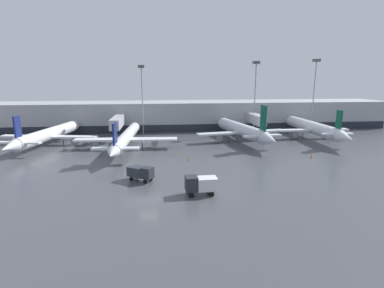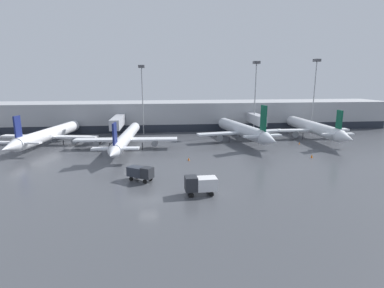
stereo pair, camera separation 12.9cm
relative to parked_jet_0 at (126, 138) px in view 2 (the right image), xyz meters
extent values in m
plane|color=#424449|center=(6.14, -32.11, -2.73)|extent=(320.00, 320.00, 0.00)
cube|color=#9EA0A5|center=(6.14, 29.89, 1.77)|extent=(160.00, 16.00, 9.00)
cube|color=#1E232D|center=(6.14, 21.84, -1.53)|extent=(156.80, 0.10, 2.40)
cube|color=#A8AAB2|center=(37.35, 15.93, 1.87)|extent=(2.60, 11.92, 2.80)
cylinder|color=#3F4247|center=(37.35, 10.57, -1.13)|extent=(0.44, 0.44, 3.20)
cube|color=#A8AAB2|center=(-3.73, 14.32, 1.87)|extent=(2.60, 15.13, 2.80)
cylinder|color=#3F4247|center=(-3.73, 7.36, -1.13)|extent=(0.44, 0.44, 3.20)
cylinder|color=silver|center=(0.05, 0.82, 0.07)|extent=(4.43, 30.00, 2.66)
cone|color=silver|center=(1.02, 17.21, 0.07)|extent=(2.70, 3.07, 2.53)
cone|color=silver|center=(-0.95, -16.09, 0.07)|extent=(2.63, 4.13, 2.40)
cube|color=silver|center=(0.00, 0.08, -0.46)|extent=(24.56, 4.55, 0.44)
cube|color=silver|center=(-0.77, -12.90, 0.34)|extent=(9.37, 2.29, 0.35)
cube|color=navy|center=(-0.77, -12.90, 3.14)|extent=(0.53, 2.82, 4.55)
cylinder|color=slate|center=(-6.82, 0.48, -1.27)|extent=(1.66, 3.50, 1.46)
cylinder|color=slate|center=(6.83, -0.33, -1.27)|extent=(1.66, 3.50, 1.46)
cylinder|color=#2D2D33|center=(0.62, 10.52, -1.93)|extent=(0.20, 0.20, 1.61)
cylinder|color=#2D2D33|center=(-3.94, -0.44, -1.93)|extent=(0.20, 0.20, 1.61)
cylinder|color=#2D2D33|center=(3.86, -0.90, -1.93)|extent=(0.20, 0.20, 1.61)
cylinder|color=silver|center=(50.89, 7.44, 0.45)|extent=(3.49, 27.15, 3.29)
cone|color=silver|center=(51.00, 22.81, 0.45)|extent=(3.15, 3.64, 3.13)
cone|color=silver|center=(50.78, -8.59, 0.45)|extent=(3.00, 4.96, 2.96)
cube|color=silver|center=(50.89, 6.76, -0.21)|extent=(20.23, 2.53, 0.44)
cube|color=silver|center=(50.80, -5.04, 0.78)|extent=(7.69, 1.39, 0.35)
cube|color=#0C5138|center=(50.80, -5.04, 3.98)|extent=(0.38, 2.15, 5.08)
cylinder|color=slate|center=(45.23, 6.80, -1.20)|extent=(1.83, 2.64, 1.81)
cylinder|color=slate|center=(56.55, 6.72, -1.20)|extent=(1.83, 2.64, 1.81)
cylinder|color=#2D2D33|center=(50.95, 16.25, -1.88)|extent=(0.20, 0.20, 1.70)
cylinder|color=#2D2D33|center=(47.65, 6.11, -1.88)|extent=(0.20, 0.20, 1.70)
cylinder|color=#2D2D33|center=(54.12, 6.06, -1.88)|extent=(0.20, 0.20, 1.70)
cylinder|color=silver|center=(30.07, 6.43, 0.34)|extent=(7.68, 25.23, 3.35)
cone|color=silver|center=(27.56, 20.57, 0.34)|extent=(3.78, 4.19, 3.19)
cone|color=silver|center=(32.71, -8.37, 0.34)|extent=(3.85, 5.48, 3.02)
cube|color=silver|center=(30.18, 5.81, -0.33)|extent=(25.15, 6.99, 0.44)
cube|color=silver|center=(32.09, -4.91, 0.68)|extent=(9.64, 3.12, 0.35)
cube|color=#0C5138|center=(32.09, -4.91, 4.60)|extent=(0.77, 2.40, 6.49)
cylinder|color=slate|center=(23.27, 4.58, -1.34)|extent=(2.32, 3.18, 1.84)
cylinder|color=slate|center=(37.10, 7.04, -1.34)|extent=(2.32, 3.18, 1.84)
cylinder|color=#2D2D33|center=(28.65, 14.44, -1.95)|extent=(0.20, 0.20, 1.57)
cylinder|color=#2D2D33|center=(26.34, 4.49, -1.95)|extent=(0.20, 0.20, 1.57)
cylinder|color=#2D2D33|center=(34.24, 5.90, -1.95)|extent=(0.20, 0.20, 1.57)
cylinder|color=white|center=(-20.00, 7.69, -0.03)|extent=(7.92, 27.40, 3.08)
cone|color=white|center=(-17.25, 22.79, -0.03)|extent=(3.49, 3.86, 2.93)
cone|color=white|center=(-22.85, -8.01, -0.03)|extent=(3.56, 5.05, 2.78)
cube|color=white|center=(-20.12, 7.02, -0.65)|extent=(24.98, 6.78, 0.44)
cube|color=white|center=(-22.24, -4.66, 0.28)|extent=(9.57, 2.99, 0.35)
cube|color=navy|center=(-22.24, -4.66, 3.50)|extent=(0.73, 2.15, 5.21)
cylinder|color=slate|center=(-26.99, 8.27, -1.58)|extent=(2.13, 2.85, 1.70)
cylinder|color=slate|center=(-13.24, 5.77, -1.58)|extent=(2.13, 2.85, 1.70)
cylinder|color=#2D2D33|center=(-18.41, 16.42, -2.08)|extent=(0.20, 0.20, 1.31)
cylinder|color=#2D2D33|center=(-24.17, 7.06, -2.08)|extent=(0.20, 0.20, 1.31)
cylinder|color=#2D2D33|center=(-16.31, 5.63, -2.08)|extent=(0.20, 0.20, 1.31)
cube|color=#2D333D|center=(3.96, -23.53, -1.24)|extent=(3.26, 2.99, 1.58)
cube|color=#26282D|center=(5.80, -24.79, -1.15)|extent=(2.33, 2.31, 1.77)
cylinder|color=black|center=(6.30, -24.19, -2.38)|extent=(0.72, 0.60, 0.70)
cylinder|color=black|center=(5.42, -25.47, -2.38)|extent=(0.72, 0.60, 0.70)
cylinder|color=black|center=(3.99, -22.61, -2.38)|extent=(0.72, 0.60, 0.70)
cylinder|color=black|center=(3.12, -23.89, -2.38)|extent=(0.72, 0.60, 0.70)
cube|color=silver|center=(14.60, -31.04, -1.11)|extent=(2.93, 2.22, 1.85)
cube|color=#26282D|center=(12.30, -31.12, -0.98)|extent=(1.82, 2.07, 2.10)
cylinder|color=black|center=(12.26, -32.08, -2.38)|extent=(0.71, 0.28, 0.70)
cylinder|color=black|center=(12.19, -30.18, -2.38)|extent=(0.71, 0.28, 0.70)
cylinder|color=black|center=(15.14, -31.97, -2.38)|extent=(0.71, 0.28, 0.70)
cylinder|color=black|center=(15.07, -30.07, -2.38)|extent=(0.71, 0.28, 0.70)
cone|color=orange|center=(40.27, -13.00, -2.37)|extent=(0.42, 0.42, 0.73)
cone|color=orange|center=(43.86, 0.27, -2.44)|extent=(0.36, 0.36, 0.59)
cone|color=orange|center=(13.86, -12.16, -2.43)|extent=(0.40, 0.40, 0.60)
cylinder|color=gray|center=(3.20, 19.31, 7.10)|extent=(0.30, 0.30, 19.67)
cube|color=#4C4C51|center=(3.20, 19.31, 17.34)|extent=(1.80, 1.80, 0.80)
cylinder|color=gray|center=(36.81, 16.38, 7.69)|extent=(0.30, 0.30, 20.84)
cube|color=#4C4C51|center=(36.81, 16.38, 18.50)|extent=(1.80, 1.80, 0.80)
cylinder|color=gray|center=(55.69, 16.84, 8.07)|extent=(0.30, 0.30, 21.60)
cube|color=#4C4C51|center=(55.69, 16.84, 19.27)|extent=(1.80, 1.80, 0.80)
camera|label=1|loc=(7.77, -71.75, 13.75)|focal=28.00mm
camera|label=2|loc=(7.89, -71.76, 13.75)|focal=28.00mm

